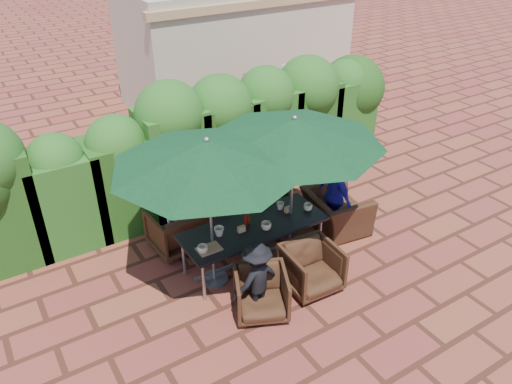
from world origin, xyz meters
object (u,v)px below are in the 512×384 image
umbrella_left (207,154)px  chair_far_left (175,228)px  chair_end_right (337,205)px  chair_near_left (261,291)px  dining_table (254,229)px  chair_far_mid (223,220)px  umbrella_right (294,131)px  chair_far_right (271,206)px  chair_near_right (312,266)px

umbrella_left → chair_far_left: (-0.16, 1.08, -1.80)m
chair_far_left → chair_end_right: bearing=156.0°
umbrella_left → chair_end_right: umbrella_left is taller
chair_near_left → dining_table: bearing=88.5°
chair_near_left → chair_far_mid: bearing=102.1°
chair_end_right → chair_near_left: bearing=123.2°
umbrella_right → chair_end_right: umbrella_right is taller
chair_far_right → chair_end_right: bearing=156.2°
chair_near_right → chair_near_left: bearing=-174.1°
dining_table → umbrella_right: umbrella_right is taller
chair_far_right → chair_near_right: size_ratio=0.88×
dining_table → chair_end_right: (1.79, 0.09, -0.20)m
chair_far_mid → chair_near_right: bearing=119.6°
chair_far_mid → chair_end_right: bearing=170.5°
chair_end_right → chair_far_right: bearing=57.0°
chair_far_left → chair_near_right: (1.35, -2.01, -0.01)m
chair_near_left → chair_end_right: size_ratio=0.69×
chair_far_left → chair_near_right: size_ratio=1.02×
chair_far_left → chair_far_right: size_ratio=1.15×
umbrella_left → umbrella_right: size_ratio=0.99×
chair_far_right → chair_end_right: chair_end_right is taller
umbrella_left → umbrella_right: 1.44m
umbrella_right → chair_near_left: umbrella_right is taller
umbrella_left → chair_near_right: umbrella_left is taller
chair_near_left → chair_near_right: 0.94m
umbrella_right → dining_table: bearing=177.7°
umbrella_left → chair_far_right: bearing=28.3°
chair_far_mid → chair_far_right: size_ratio=1.00×
umbrella_left → chair_far_right: (1.64, 0.88, -1.86)m
dining_table → umbrella_left: umbrella_left is taller
chair_near_right → chair_end_right: size_ratio=0.73×
umbrella_left → umbrella_right: (1.44, -0.01, 0.00)m
dining_table → chair_end_right: 1.80m
chair_far_mid → chair_end_right: size_ratio=0.65×
chair_far_right → chair_near_left: 2.32m
chair_far_right → chair_near_left: (-1.38, -1.86, 0.03)m
dining_table → umbrella_right: 1.69m
umbrella_right → chair_near_left: (-1.18, -0.97, -1.83)m
chair_end_right → umbrella_left: bearing=100.2°
umbrella_right → chair_near_right: umbrella_right is taller
umbrella_right → chair_far_left: 2.64m
umbrella_right → chair_far_right: bearing=77.3°
dining_table → chair_near_left: 1.15m
umbrella_left → chair_far_mid: umbrella_left is taller
umbrella_left → chair_far_left: 2.11m
dining_table → umbrella_left: (-0.74, -0.02, 1.54)m
chair_near_right → chair_end_right: 1.70m
chair_far_left → chair_end_right: 2.86m
dining_table → chair_far_left: size_ratio=2.87×
umbrella_left → chair_far_mid: (0.67, 0.92, -1.86)m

